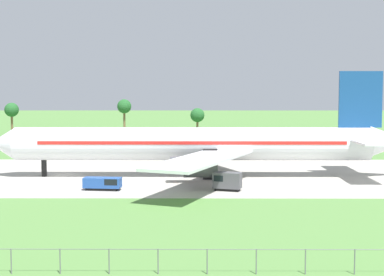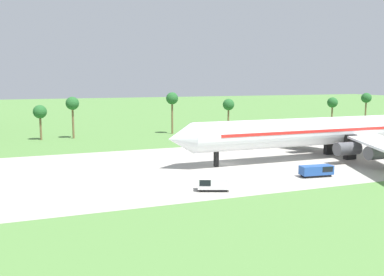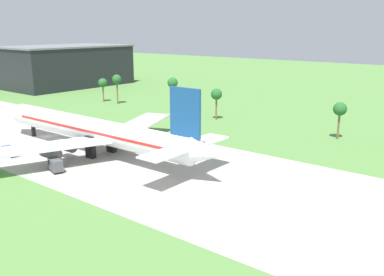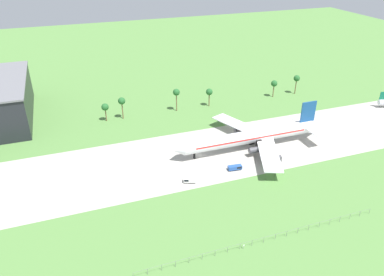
# 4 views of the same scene
# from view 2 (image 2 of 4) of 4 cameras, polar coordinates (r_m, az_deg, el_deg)

# --- Properties ---
(ground_plane) EXTENTS (600.00, 600.00, 0.00)m
(ground_plane) POSITION_cam_2_polar(r_m,az_deg,el_deg) (82.97, 4.58, -3.44)
(ground_plane) COLOR #517F3D
(taxiway_strip) EXTENTS (320.00, 44.00, 0.02)m
(taxiway_strip) POSITION_cam_2_polar(r_m,az_deg,el_deg) (82.97, 4.58, -3.43)
(taxiway_strip) COLOR #A8A399
(taxiway_strip) RESTS_ON ground_plane
(jet_airliner) EXTENTS (72.08, 56.32, 18.02)m
(jet_airliner) POSITION_cam_2_polar(r_m,az_deg,el_deg) (93.58, 18.54, 0.93)
(jet_airliner) COLOR white
(jet_airliner) RESTS_ON ground_plane
(fuel_truck) EXTENTS (5.06, 3.57, 1.94)m
(fuel_truck) POSITION_cam_2_polar(r_m,az_deg,el_deg) (62.80, 2.73, -6.11)
(fuel_truck) COLOR black
(fuel_truck) RESTS_ON ground_plane
(catering_van) EXTENTS (5.73, 2.60, 1.90)m
(catering_van) POSITION_cam_2_polar(r_m,az_deg,el_deg) (74.71, 16.39, -4.18)
(catering_van) COLOR black
(catering_van) RESTS_ON ground_plane
(palm_tree_row) EXTENTS (114.16, 3.60, 12.36)m
(palm_tree_row) POSITION_cam_2_polar(r_m,az_deg,el_deg) (132.54, 3.16, 4.61)
(palm_tree_row) COLOR brown
(palm_tree_row) RESTS_ON ground_plane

